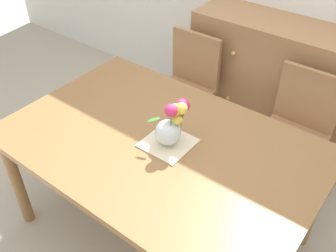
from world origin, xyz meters
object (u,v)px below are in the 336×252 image
object	(u,v)px
dining_table	(160,152)
flower_vase	(172,124)
chair_right	(297,127)
dresser	(278,85)
chair_left	(187,83)

from	to	relation	value
dining_table	flower_vase	bearing A→B (deg)	28.12
chair_right	dresser	distance (m)	0.54
chair_left	chair_right	size ratio (longest dim) A/B	1.00
chair_left	flower_vase	size ratio (longest dim) A/B	3.48
dining_table	dresser	bearing A→B (deg)	84.77
dining_table	flower_vase	world-z (taller)	flower_vase
dining_table	chair_left	xyz separation A→B (m)	(-0.45, 0.90, -0.17)
dresser	flower_vase	bearing A→B (deg)	-92.98
dresser	flower_vase	xyz separation A→B (m)	(-0.07, -1.30, 0.39)
dining_table	chair_right	xyz separation A→B (m)	(0.45, 0.90, -0.17)
dining_table	chair_left	size ratio (longest dim) A/B	1.89
chair_left	dresser	world-z (taller)	dresser
chair_right	dresser	bearing A→B (deg)	-52.67
dresser	flower_vase	world-z (taller)	flower_vase
dresser	flower_vase	distance (m)	1.36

